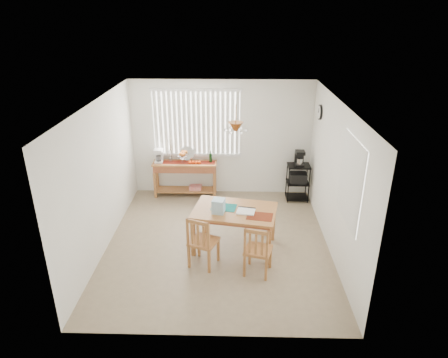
{
  "coord_description": "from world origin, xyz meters",
  "views": [
    {
      "loc": [
        0.28,
        -6.26,
        3.99
      ],
      "look_at": [
        0.1,
        0.55,
        1.05
      ],
      "focal_mm": 32.0,
      "sensor_mm": 36.0,
      "label": 1
    }
  ],
  "objects_px": {
    "cart_items": "(299,158)",
    "chair_left": "(202,242)",
    "sideboard": "(185,171)",
    "wire_cart": "(298,179)",
    "dining_table": "(235,214)",
    "chair_right": "(258,251)"
  },
  "relations": [
    {
      "from": "dining_table",
      "to": "chair_left",
      "type": "bearing_deg",
      "value": -132.8
    },
    {
      "from": "sideboard",
      "to": "chair_left",
      "type": "height_order",
      "value": "chair_left"
    },
    {
      "from": "cart_items",
      "to": "wire_cart",
      "type": "bearing_deg",
      "value": -90.0
    },
    {
      "from": "chair_left",
      "to": "chair_right",
      "type": "bearing_deg",
      "value": -12.64
    },
    {
      "from": "cart_items",
      "to": "chair_left",
      "type": "distance_m",
      "value": 3.25
    },
    {
      "from": "sideboard",
      "to": "cart_items",
      "type": "xyz_separation_m",
      "value": [
        2.51,
        -0.14,
        0.38
      ]
    },
    {
      "from": "dining_table",
      "to": "chair_left",
      "type": "relative_size",
      "value": 1.68
    },
    {
      "from": "sideboard",
      "to": "chair_right",
      "type": "relative_size",
      "value": 1.61
    },
    {
      "from": "sideboard",
      "to": "cart_items",
      "type": "height_order",
      "value": "cart_items"
    },
    {
      "from": "wire_cart",
      "to": "dining_table",
      "type": "relative_size",
      "value": 0.53
    },
    {
      "from": "wire_cart",
      "to": "cart_items",
      "type": "bearing_deg",
      "value": 90.0
    },
    {
      "from": "chair_right",
      "to": "cart_items",
      "type": "bearing_deg",
      "value": 69.69
    },
    {
      "from": "cart_items",
      "to": "chair_left",
      "type": "relative_size",
      "value": 0.37
    },
    {
      "from": "wire_cart",
      "to": "sideboard",
      "type": "bearing_deg",
      "value": 176.56
    },
    {
      "from": "dining_table",
      "to": "chair_right",
      "type": "height_order",
      "value": "chair_right"
    },
    {
      "from": "cart_items",
      "to": "dining_table",
      "type": "xyz_separation_m",
      "value": [
        -1.4,
        -2.01,
        -0.31
      ]
    },
    {
      "from": "chair_left",
      "to": "dining_table",
      "type": "bearing_deg",
      "value": 47.2
    },
    {
      "from": "cart_items",
      "to": "chair_right",
      "type": "distance_m",
      "value": 3.01
    },
    {
      "from": "cart_items",
      "to": "dining_table",
      "type": "distance_m",
      "value": 2.46
    },
    {
      "from": "dining_table",
      "to": "chair_left",
      "type": "height_order",
      "value": "chair_left"
    },
    {
      "from": "dining_table",
      "to": "chair_left",
      "type": "distance_m",
      "value": 0.8
    },
    {
      "from": "sideboard",
      "to": "dining_table",
      "type": "relative_size",
      "value": 0.91
    }
  ]
}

